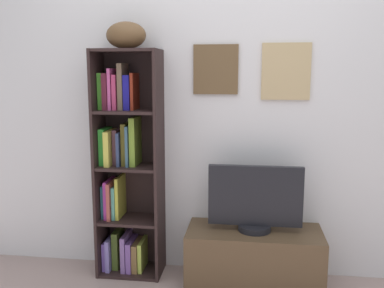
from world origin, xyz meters
TOP-DOWN VIEW (x-y plane):
  - back_wall at (0.00, 1.13)m, footprint 4.80×0.08m
  - bookshelf at (-0.65, 0.99)m, footprint 0.45×0.28m
  - football at (-0.61, 0.96)m, footprint 0.27×0.18m
  - tv_stand at (0.26, 0.89)m, footprint 0.90×0.41m
  - television at (0.26, 0.89)m, footprint 0.62×0.22m

SIDE VIEW (x-z plane):
  - tv_stand at x=0.26m, z-range 0.00..0.38m
  - television at x=0.26m, z-range 0.38..0.82m
  - bookshelf at x=-0.65m, z-range -0.04..1.55m
  - back_wall at x=0.00m, z-range 0.00..2.52m
  - football at x=-0.61m, z-range 1.58..1.76m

